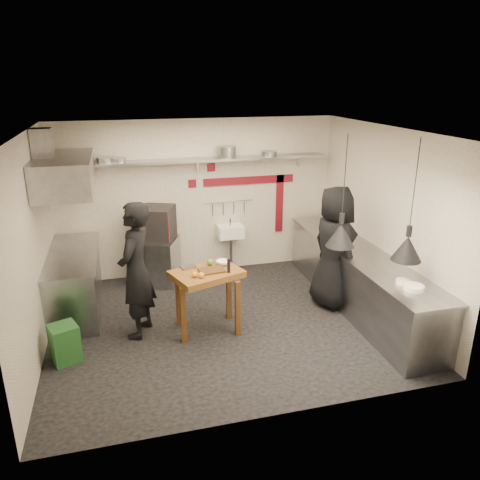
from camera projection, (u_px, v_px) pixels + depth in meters
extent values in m
plane|color=black|center=(225.00, 323.00, 6.97)|extent=(5.00, 5.00, 0.00)
plane|color=beige|center=(223.00, 131.00, 6.04)|extent=(5.00, 5.00, 0.00)
cube|color=silver|center=(198.00, 198.00, 8.42)|extent=(5.00, 0.04, 2.80)
cube|color=silver|center=(272.00, 300.00, 4.59)|extent=(5.00, 0.04, 2.80)
cube|color=silver|center=(32.00, 250.00, 5.90)|extent=(0.04, 4.20, 2.80)
cube|color=silver|center=(384.00, 221.00, 7.11)|extent=(0.04, 4.20, 2.80)
cube|color=maroon|center=(249.00, 180.00, 8.54)|extent=(1.70, 0.02, 0.14)
cube|color=maroon|center=(279.00, 204.00, 8.84)|extent=(0.14, 0.02, 1.10)
cube|color=maroon|center=(211.00, 167.00, 8.28)|extent=(0.14, 0.02, 0.14)
cube|color=maroon|center=(192.00, 183.00, 8.29)|extent=(0.14, 0.02, 0.14)
cube|color=gray|center=(199.00, 160.00, 8.02)|extent=(4.60, 0.34, 0.04)
cube|color=gray|center=(84.00, 169.00, 7.73)|extent=(0.04, 0.06, 0.24)
cube|color=gray|center=(197.00, 164.00, 8.19)|extent=(0.04, 0.06, 0.24)
cube|color=gray|center=(299.00, 160.00, 8.65)|extent=(0.04, 0.06, 0.24)
cylinder|color=gray|center=(105.00, 160.00, 7.62)|extent=(0.27, 0.27, 0.09)
cylinder|color=gray|center=(118.00, 160.00, 7.68)|extent=(0.29, 0.29, 0.07)
cylinder|color=gray|center=(227.00, 152.00, 8.10)|extent=(0.41, 0.41, 0.20)
cylinder|color=gray|center=(269.00, 153.00, 8.31)|extent=(0.30, 0.30, 0.08)
cube|color=gray|center=(156.00, 261.00, 8.24)|extent=(0.92, 0.88, 0.80)
cube|color=black|center=(155.00, 223.00, 8.02)|extent=(0.78, 0.76, 0.58)
cube|color=maroon|center=(155.00, 228.00, 7.76)|extent=(0.46, 0.21, 0.46)
cube|color=black|center=(156.00, 228.00, 7.79)|extent=(0.30, 0.13, 0.34)
cube|color=white|center=(230.00, 231.00, 8.60)|extent=(0.46, 0.34, 0.22)
cylinder|color=gray|center=(230.00, 222.00, 8.54)|extent=(0.03, 0.03, 0.14)
cylinder|color=gray|center=(231.00, 254.00, 8.70)|extent=(0.06, 0.06, 0.66)
cylinder|color=gray|center=(228.00, 201.00, 8.54)|extent=(0.90, 0.02, 0.02)
cube|color=gray|center=(358.00, 280.00, 7.34)|extent=(0.70, 3.80, 0.90)
cube|color=gray|center=(361.00, 252.00, 7.19)|extent=(0.76, 3.90, 0.03)
cylinder|color=white|center=(414.00, 288.00, 5.88)|extent=(0.32, 0.32, 0.07)
cylinder|color=white|center=(403.00, 282.00, 6.06)|extent=(0.21, 0.21, 0.05)
cube|color=gray|center=(75.00, 282.00, 7.26)|extent=(0.70, 1.90, 0.90)
cube|color=gray|center=(71.00, 254.00, 7.10)|extent=(0.76, 2.00, 0.03)
cube|color=gray|center=(65.00, 174.00, 6.71)|extent=(0.78, 1.60, 0.50)
cube|color=gray|center=(42.00, 146.00, 6.52)|extent=(0.28, 0.28, 0.50)
cube|color=#1D5021|center=(65.00, 343.00, 5.97)|extent=(0.42, 0.42, 0.50)
cube|color=#4D2F14|center=(212.00, 270.00, 6.48)|extent=(0.37, 0.28, 0.02)
cylinder|color=black|center=(229.00, 266.00, 6.41)|extent=(0.05, 0.05, 0.20)
sphere|color=orange|center=(194.00, 274.00, 6.28)|extent=(0.10, 0.10, 0.08)
sphere|color=orange|center=(201.00, 275.00, 6.26)|extent=(0.08, 0.08, 0.08)
sphere|color=#4D8834|center=(210.00, 262.00, 6.67)|extent=(0.09, 0.09, 0.09)
cube|color=gray|center=(188.00, 267.00, 6.58)|extent=(0.23, 0.18, 0.03)
imported|color=white|center=(223.00, 263.00, 6.70)|extent=(0.24, 0.24, 0.06)
imported|color=black|center=(136.00, 271.00, 6.38)|extent=(0.70, 0.83, 1.93)
imported|color=black|center=(334.00, 248.00, 7.24)|extent=(0.77, 1.04, 1.94)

